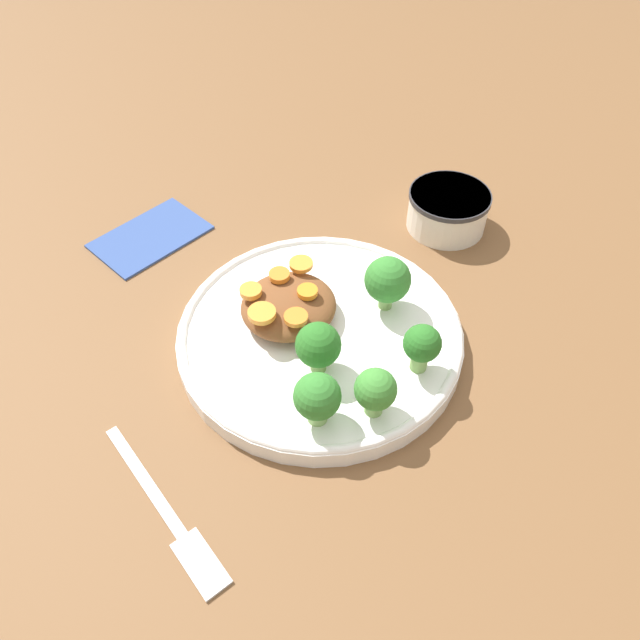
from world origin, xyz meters
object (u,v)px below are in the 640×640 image
Objects in this scene: plate at (320,335)px; fork at (172,519)px; dip_bowl at (448,208)px; napkin at (150,236)px.

plate is 1.56× the size of fork.
dip_bowl is at bearing -160.43° from plate.
napkin is (-0.11, -0.35, 0.00)m from fork.
fork is 1.25× the size of napkin.
plate reaches higher than fork.
dip_bowl is 0.53× the size of fork.
dip_bowl is 0.36m from napkin.
fork is at bearing 22.80° from dip_bowl.
dip_bowl is (-0.23, -0.08, 0.01)m from plate.
napkin is at bearing -27.83° from dip_bowl.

